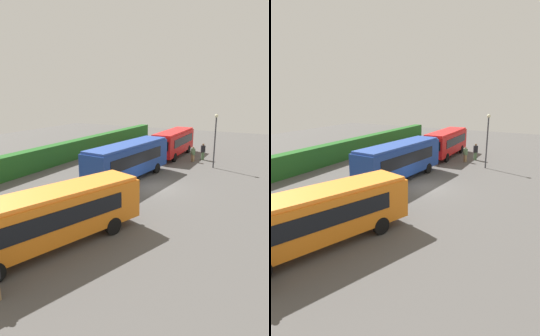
% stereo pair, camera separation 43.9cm
% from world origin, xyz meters
% --- Properties ---
extents(ground_plane, '(76.03, 76.03, 0.00)m').
position_xyz_m(ground_plane, '(0.00, 0.00, 0.00)').
color(ground_plane, '#514F4C').
extents(bus_orange, '(10.54, 5.59, 2.99)m').
position_xyz_m(bus_orange, '(-11.32, 0.78, 1.74)').
color(bus_orange, orange).
rests_on(bus_orange, ground_plane).
extents(bus_blue, '(10.51, 3.38, 3.31)m').
position_xyz_m(bus_blue, '(1.06, 2.98, 1.90)').
color(bus_blue, navy).
rests_on(bus_blue, ground_plane).
extents(bus_red, '(9.18, 2.55, 3.13)m').
position_xyz_m(bus_red, '(12.19, 2.79, 1.81)').
color(bus_red, red).
rests_on(bus_red, ground_plane).
extents(person_center, '(0.47, 0.44, 1.83)m').
position_xyz_m(person_center, '(-11.41, 3.01, 0.98)').
color(person_center, olive).
rests_on(person_center, ground_plane).
extents(person_right, '(0.47, 0.53, 1.72)m').
position_xyz_m(person_right, '(10.50, -0.16, 0.90)').
color(person_right, olive).
rests_on(person_right, ground_plane).
extents(person_far, '(0.47, 0.53, 1.93)m').
position_xyz_m(person_far, '(11.92, -0.92, 1.02)').
color(person_far, '#4C6B47').
rests_on(person_far, ground_plane).
extents(hedge_row, '(50.01, 1.29, 2.15)m').
position_xyz_m(hedge_row, '(0.00, 12.82, 1.08)').
color(hedge_row, '#225C20').
rests_on(hedge_row, ground_plane).
extents(traffic_cone, '(0.36, 0.36, 0.60)m').
position_xyz_m(traffic_cone, '(-5.51, 5.65, 0.30)').
color(traffic_cone, orange).
rests_on(traffic_cone, ground_plane).
extents(lamppost, '(0.36, 0.36, 5.55)m').
position_xyz_m(lamppost, '(8.78, -2.86, 3.47)').
color(lamppost, '#38383D').
rests_on(lamppost, ground_plane).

